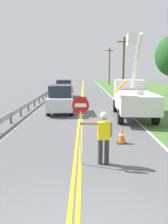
% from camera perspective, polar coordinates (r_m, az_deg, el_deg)
% --- Properties ---
extents(centerline_yellow_left, '(0.11, 110.00, 0.01)m').
position_cam_1_polar(centerline_yellow_left, '(23.85, -0.97, 2.34)').
color(centerline_yellow_left, yellow).
rests_on(centerline_yellow_left, ground).
extents(centerline_yellow_right, '(0.11, 110.00, 0.01)m').
position_cam_1_polar(centerline_yellow_right, '(23.85, -0.54, 2.34)').
color(centerline_yellow_right, yellow).
rests_on(centerline_yellow_right, ground).
extents(edge_line_right, '(0.12, 110.00, 0.01)m').
position_cam_1_polar(edge_line_right, '(24.08, 7.85, 2.33)').
color(edge_line_right, silver).
rests_on(edge_line_right, ground).
extents(edge_line_left, '(0.12, 110.00, 0.01)m').
position_cam_1_polar(edge_line_left, '(24.15, -9.33, 2.31)').
color(edge_line_left, silver).
rests_on(edge_line_left, ground).
extents(flagger_worker, '(1.09, 0.26, 1.83)m').
position_cam_1_polar(flagger_worker, '(8.01, 4.51, -5.42)').
color(flagger_worker, '#2D2D33').
rests_on(flagger_worker, ground).
extents(stop_sign_paddle, '(0.56, 0.04, 2.33)m').
position_cam_1_polar(stop_sign_paddle, '(7.80, -1.03, -0.83)').
color(stop_sign_paddle, silver).
rests_on(stop_sign_paddle, ground).
extents(utility_bucket_truck, '(3.01, 6.92, 5.64)m').
position_cam_1_polar(utility_bucket_truck, '(16.81, 11.40, 3.80)').
color(utility_bucket_truck, silver).
rests_on(utility_bucket_truck, ground).
extents(oncoming_suv_nearest, '(2.09, 4.68, 2.10)m').
position_cam_1_polar(oncoming_suv_nearest, '(18.15, -5.81, 3.24)').
color(oncoming_suv_nearest, silver).
rests_on(oncoming_suv_nearest, ground).
extents(oncoming_suv_second, '(1.99, 4.64, 2.10)m').
position_cam_1_polar(oncoming_suv_second, '(28.16, -4.96, 5.64)').
color(oncoming_suv_second, maroon).
rests_on(oncoming_suv_second, ground).
extents(utility_pole_mid, '(1.80, 0.28, 7.51)m').
position_cam_1_polar(utility_pole_mid, '(32.55, 9.29, 11.18)').
color(utility_pole_mid, brown).
rests_on(utility_pole_mid, ground).
extents(utility_pole_far, '(1.80, 0.28, 8.11)m').
position_cam_1_polar(utility_pole_far, '(53.51, 5.93, 11.06)').
color(utility_pole_far, brown).
rests_on(utility_pole_far, ground).
extents(traffic_cone_lead, '(0.40, 0.40, 0.70)m').
position_cam_1_polar(traffic_cone_lead, '(10.59, 8.92, -5.68)').
color(traffic_cone_lead, orange).
rests_on(traffic_cone_lead, ground).
extents(guardrail_left_shoulder, '(0.10, 32.00, 0.71)m').
position_cam_1_polar(guardrail_left_shoulder, '(20.37, -12.78, 2.25)').
color(guardrail_left_shoulder, '#9EA0A3').
rests_on(guardrail_left_shoulder, ground).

